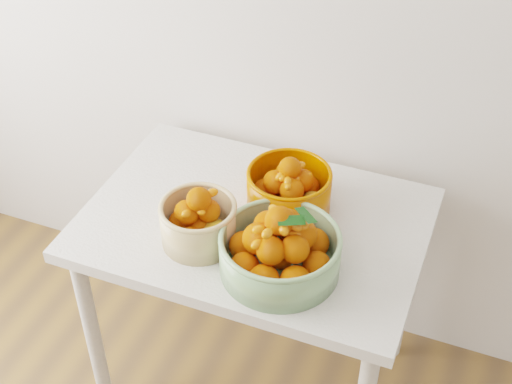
% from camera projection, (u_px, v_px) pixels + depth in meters
% --- Properties ---
extents(table, '(1.00, 0.70, 0.75)m').
position_uv_depth(table, '(254.00, 243.00, 2.16)').
color(table, silver).
rests_on(table, ground).
extents(bowl_cream, '(0.24, 0.24, 0.19)m').
position_uv_depth(bowl_cream, '(199.00, 222.00, 1.99)').
color(bowl_cream, tan).
rests_on(bowl_cream, table).
extents(bowl_green, '(0.42, 0.42, 0.21)m').
position_uv_depth(bowl_green, '(280.00, 250.00, 1.90)').
color(bowl_green, '#7EA572').
rests_on(bowl_green, table).
extents(bowl_orange, '(0.30, 0.30, 0.18)m').
position_uv_depth(bowl_orange, '(288.00, 189.00, 2.10)').
color(bowl_orange, '#C04900').
rests_on(bowl_orange, table).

